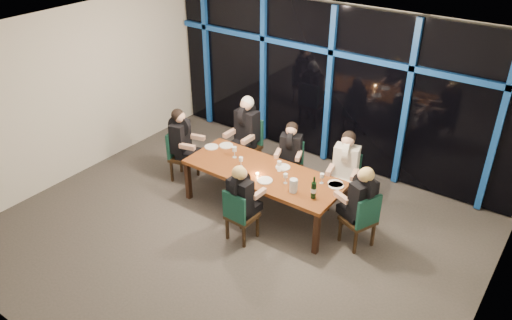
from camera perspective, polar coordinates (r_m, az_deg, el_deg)
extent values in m
plane|color=#514B47|center=(7.83, -2.57, -8.48)|extent=(7.00, 7.00, 0.00)
cube|color=silver|center=(9.32, 8.67, 8.41)|extent=(7.00, 0.04, 3.00)
cube|color=silver|center=(5.40, -23.18, -11.39)|extent=(7.00, 0.04, 3.00)
cube|color=silver|center=(9.39, -20.09, 7.07)|extent=(0.04, 6.00, 3.00)
cube|color=silver|center=(5.86, 25.58, -8.44)|extent=(0.04, 6.00, 3.00)
cube|color=white|center=(6.42, -3.19, 13.04)|extent=(7.00, 6.00, 0.04)
cube|color=black|center=(9.27, 8.50, 8.30)|extent=(6.86, 0.04, 2.94)
cube|color=#134499|center=(10.76, -5.64, 11.54)|extent=(0.10, 0.10, 2.94)
cube|color=#134499|center=(9.92, 0.85, 10.08)|extent=(0.10, 0.10, 2.94)
cube|color=#134499|center=(9.23, 8.35, 8.21)|extent=(0.10, 0.10, 2.94)
cube|color=#134499|center=(8.72, 16.80, 5.92)|extent=(0.10, 0.10, 2.94)
cube|color=#134499|center=(8.44, 25.96, 3.28)|extent=(0.10, 0.10, 2.94)
cube|color=#134499|center=(9.01, 8.66, 12.11)|extent=(6.86, 0.10, 0.10)
cube|color=#FF2D14|center=(8.92, 16.12, 11.05)|extent=(0.60, 0.05, 0.35)
cube|color=brown|center=(7.95, 0.84, -1.48)|extent=(2.60, 1.00, 0.06)
cube|color=black|center=(8.53, -7.75, -2.36)|extent=(0.08, 0.08, 0.69)
cube|color=black|center=(7.33, 6.90, -8.36)|extent=(0.08, 0.08, 0.69)
cube|color=black|center=(9.09, -4.04, 0.03)|extent=(0.08, 0.08, 0.69)
cube|color=black|center=(7.97, 10.02, -5.11)|extent=(0.08, 0.08, 0.69)
cube|color=#311F10|center=(9.21, -1.16, 1.39)|extent=(0.47, 0.47, 0.06)
cube|color=#174B3C|center=(9.23, -0.40, 3.40)|extent=(0.47, 0.06, 0.52)
cube|color=#311F10|center=(9.31, -2.75, -0.07)|extent=(0.04, 0.04, 0.43)
cube|color=#311F10|center=(9.11, -0.93, -0.76)|extent=(0.04, 0.04, 0.43)
cube|color=#311F10|center=(9.56, -1.36, 0.82)|extent=(0.04, 0.04, 0.43)
cube|color=#311F10|center=(9.36, 0.45, 0.17)|extent=(0.04, 0.04, 0.43)
cube|color=#311F10|center=(8.69, 3.87, -1.02)|extent=(0.51, 0.51, 0.05)
cube|color=#174B3C|center=(8.72, 4.18, 0.92)|extent=(0.40, 0.18, 0.45)
cube|color=#311F10|center=(8.70, 2.56, -2.62)|extent=(0.05, 0.05, 0.38)
cube|color=#311F10|center=(8.64, 4.64, -2.93)|extent=(0.05, 0.05, 0.38)
cube|color=#311F10|center=(8.97, 3.05, -1.55)|extent=(0.05, 0.05, 0.38)
cube|color=#311F10|center=(8.91, 5.07, -1.85)|extent=(0.05, 0.05, 0.38)
cube|color=#311F10|center=(8.29, 9.95, -2.81)|extent=(0.52, 0.52, 0.06)
cube|color=#174B3C|center=(8.32, 10.43, -0.61)|extent=(0.44, 0.14, 0.49)
cube|color=#311F10|center=(8.31, 8.34, -4.53)|extent=(0.05, 0.05, 0.41)
cube|color=#311F10|center=(8.25, 10.69, -5.04)|extent=(0.05, 0.05, 0.41)
cube|color=#311F10|center=(8.59, 8.96, -3.31)|extent=(0.05, 0.05, 0.41)
cube|color=#311F10|center=(8.54, 11.24, -3.78)|extent=(0.05, 0.05, 0.41)
cube|color=#311F10|center=(9.05, -8.23, 0.28)|extent=(0.53, 0.53, 0.06)
cube|color=#174B3C|center=(9.01, -9.43, 1.94)|extent=(0.16, 0.43, 0.48)
cube|color=#311F10|center=(8.96, -7.66, -1.71)|extent=(0.05, 0.05, 0.41)
cube|color=#311F10|center=(9.22, -6.68, -0.66)|extent=(0.05, 0.05, 0.41)
cube|color=#311F10|center=(9.12, -9.60, -1.30)|extent=(0.05, 0.05, 0.41)
cube|color=#311F10|center=(9.37, -8.57, -0.27)|extent=(0.05, 0.05, 0.41)
cube|color=#311F10|center=(7.55, 11.57, -6.75)|extent=(0.56, 0.56, 0.06)
cube|color=#174B3C|center=(7.29, 12.76, -5.86)|extent=(0.21, 0.41, 0.47)
cube|color=#311F10|center=(7.88, 11.51, -7.06)|extent=(0.05, 0.05, 0.40)
cube|color=#311F10|center=(7.69, 9.59, -7.90)|extent=(0.05, 0.05, 0.40)
cube|color=#311F10|center=(7.69, 13.21, -8.32)|extent=(0.05, 0.05, 0.40)
cube|color=#311F10|center=(7.49, 11.28, -9.22)|extent=(0.05, 0.05, 0.40)
cube|color=#311F10|center=(7.52, -1.59, -6.39)|extent=(0.43, 0.43, 0.05)
cube|color=#174B3C|center=(7.26, -2.52, -5.50)|extent=(0.41, 0.06, 0.45)
cube|color=#311F10|center=(7.67, 0.17, -7.58)|extent=(0.04, 0.04, 0.38)
cube|color=#311F10|center=(7.83, -1.73, -6.69)|extent=(0.04, 0.04, 0.38)
cube|color=#311F10|center=(7.47, -1.38, -8.78)|extent=(0.04, 0.04, 0.38)
cube|color=#311F10|center=(7.64, -3.30, -7.83)|extent=(0.04, 0.04, 0.38)
cube|color=black|center=(9.08, -1.64, 1.66)|extent=(0.38, 0.44, 0.14)
cube|color=black|center=(9.04, -1.03, 3.97)|extent=(0.42, 0.26, 0.58)
cylinder|color=black|center=(8.94, -1.04, 5.28)|extent=(0.11, 0.44, 0.43)
sphere|color=tan|center=(8.85, -1.14, 6.33)|extent=(0.22, 0.22, 0.22)
sphere|color=silver|center=(8.87, -0.98, 6.60)|extent=(0.24, 0.24, 0.24)
cube|color=tan|center=(9.03, -3.02, 3.07)|extent=(0.09, 0.31, 0.08)
cube|color=tan|center=(8.80, -0.93, 2.36)|extent=(0.09, 0.31, 0.08)
cube|color=black|center=(8.56, 3.74, -0.86)|extent=(0.43, 0.46, 0.13)
cube|color=black|center=(8.53, 4.01, 1.32)|extent=(0.41, 0.32, 0.50)
cylinder|color=black|center=(8.44, 4.06, 2.49)|extent=(0.21, 0.38, 0.38)
sphere|color=tan|center=(8.35, 4.07, 3.42)|extent=(0.19, 0.19, 0.19)
sphere|color=black|center=(8.37, 4.13, 3.69)|extent=(0.21, 0.21, 0.21)
cube|color=tan|center=(8.38, 2.50, 0.79)|extent=(0.16, 0.28, 0.07)
cube|color=tan|center=(8.32, 4.90, 0.46)|extent=(0.16, 0.28, 0.07)
cube|color=white|center=(8.14, 9.80, -2.65)|extent=(0.43, 0.48, 0.14)
cube|color=white|center=(8.11, 10.27, -0.18)|extent=(0.43, 0.31, 0.55)
cylinder|color=white|center=(8.01, 10.40, 1.15)|extent=(0.18, 0.42, 0.41)
sphere|color=tan|center=(7.91, 10.48, 2.21)|extent=(0.20, 0.20, 0.20)
sphere|color=black|center=(7.93, 10.57, 2.51)|extent=(0.22, 0.22, 0.22)
cube|color=tan|center=(7.98, 8.47, -1.11)|extent=(0.14, 0.30, 0.08)
cube|color=tan|center=(7.92, 11.18, -1.67)|extent=(0.14, 0.30, 0.08)
cube|color=black|center=(8.95, -7.62, 0.69)|extent=(0.48, 0.44, 0.14)
cube|color=black|center=(8.87, -8.64, 2.66)|extent=(0.32, 0.43, 0.54)
cylinder|color=black|center=(8.78, -8.74, 3.89)|extent=(0.42, 0.20, 0.41)
sphere|color=tan|center=(8.70, -8.72, 4.90)|extent=(0.20, 0.20, 0.20)
sphere|color=black|center=(8.70, -8.96, 5.11)|extent=(0.22, 0.22, 0.22)
cube|color=tan|center=(8.65, -7.86, 1.52)|extent=(0.30, 0.15, 0.08)
cube|color=tan|center=(8.95, -6.73, 2.62)|extent=(0.30, 0.15, 0.08)
cube|color=black|center=(7.56, 11.07, -5.74)|extent=(0.50, 0.47, 0.13)
cube|color=black|center=(7.30, 12.09, -4.31)|extent=(0.36, 0.44, 0.53)
cylinder|color=black|center=(7.18, 12.26, -2.93)|extent=(0.40, 0.24, 0.40)
sphere|color=tan|center=(7.11, 12.30, -1.71)|extent=(0.20, 0.20, 0.20)
sphere|color=tan|center=(7.07, 12.53, -1.65)|extent=(0.22, 0.22, 0.22)
cube|color=tan|center=(7.57, 11.97, -3.36)|extent=(0.29, 0.18, 0.08)
cube|color=tan|center=(7.35, 9.77, -4.23)|extent=(0.29, 0.18, 0.08)
cube|color=black|center=(7.53, -1.07, -5.45)|extent=(0.34, 0.39, 0.13)
cube|color=black|center=(7.27, -1.81, -4.05)|extent=(0.37, 0.23, 0.51)
cylinder|color=black|center=(7.16, -1.83, -2.72)|extent=(0.11, 0.38, 0.38)
sphere|color=tan|center=(7.09, -1.76, -1.55)|extent=(0.19, 0.19, 0.19)
sphere|color=tan|center=(7.05, -1.95, -1.48)|extent=(0.21, 0.21, 0.21)
cube|color=tan|center=(7.33, 0.38, -3.86)|extent=(0.08, 0.28, 0.07)
cube|color=tan|center=(7.52, -1.82, -2.92)|extent=(0.08, 0.28, 0.07)
cylinder|color=white|center=(8.69, -3.43, 1.67)|extent=(0.24, 0.24, 0.01)
cylinder|color=white|center=(8.04, 3.09, -0.82)|extent=(0.24, 0.24, 0.01)
cylinder|color=white|center=(7.66, 9.13, -2.90)|extent=(0.24, 0.24, 0.01)
cylinder|color=white|center=(8.66, -5.11, 1.51)|extent=(0.24, 0.24, 0.01)
cylinder|color=white|center=(7.70, 9.07, -2.70)|extent=(0.24, 0.24, 0.01)
cylinder|color=white|center=(7.69, 1.03, -2.35)|extent=(0.24, 0.24, 0.01)
cylinder|color=black|center=(7.28, 6.60, -3.46)|extent=(0.08, 0.08, 0.25)
cylinder|color=black|center=(7.19, 6.68, -2.29)|extent=(0.03, 0.03, 0.10)
cylinder|color=silver|center=(7.28, 6.60, -3.46)|extent=(0.08, 0.08, 0.07)
cylinder|color=silver|center=(7.40, 4.29, -2.93)|extent=(0.12, 0.12, 0.21)
cylinder|color=silver|center=(7.36, 4.73, -2.95)|extent=(0.02, 0.02, 0.15)
cylinder|color=#F09C48|center=(7.84, 0.17, -1.58)|extent=(0.05, 0.05, 0.03)
cylinder|color=silver|center=(8.06, -1.72, -0.73)|extent=(0.06, 0.06, 0.01)
cylinder|color=silver|center=(8.04, -1.73, -0.41)|extent=(0.01, 0.01, 0.10)
cylinder|color=silver|center=(8.00, -1.74, 0.10)|extent=(0.07, 0.07, 0.07)
cylinder|color=silver|center=(7.95, 2.65, -1.22)|extent=(0.06, 0.06, 0.01)
cylinder|color=silver|center=(7.93, 2.66, -0.89)|extent=(0.01, 0.01, 0.10)
cylinder|color=silver|center=(7.88, 2.68, -0.36)|extent=(0.07, 0.07, 0.07)
cylinder|color=white|center=(7.65, 3.37, -2.64)|extent=(0.06, 0.06, 0.01)
cylinder|color=white|center=(7.62, 3.38, -2.32)|extent=(0.01, 0.01, 0.10)
cylinder|color=white|center=(7.58, 3.40, -1.80)|extent=(0.07, 0.07, 0.07)
cylinder|color=silver|center=(8.33, -2.46, 0.33)|extent=(0.07, 0.07, 0.01)
cylinder|color=silver|center=(8.30, -2.47, 0.68)|extent=(0.01, 0.01, 0.11)
cylinder|color=silver|center=(8.25, -2.48, 1.26)|extent=(0.08, 0.08, 0.08)
cylinder|color=silver|center=(7.70, 7.49, -2.62)|extent=(0.06, 0.06, 0.01)
cylinder|color=silver|center=(7.67, 7.52, -2.30)|extent=(0.01, 0.01, 0.10)
cylinder|color=silver|center=(7.63, 7.56, -1.78)|extent=(0.07, 0.07, 0.07)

